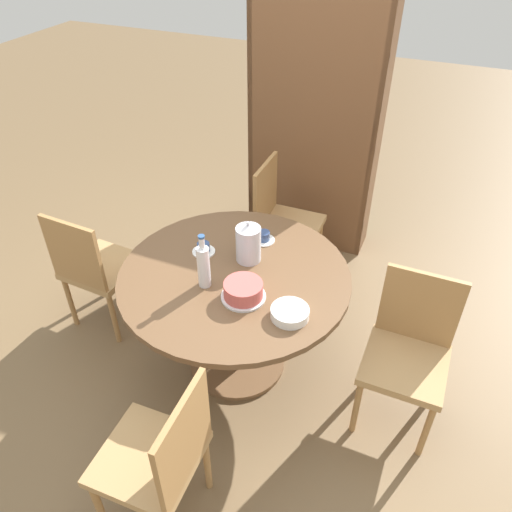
{
  "coord_description": "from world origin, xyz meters",
  "views": [
    {
      "loc": [
        0.91,
        -1.87,
        2.45
      ],
      "look_at": [
        0.0,
        0.3,
        0.63
      ],
      "focal_mm": 35.0,
      "sensor_mm": 36.0,
      "label": 1
    }
  ],
  "objects_px": {
    "chair_b": "(408,350)",
    "chair_d": "(96,267)",
    "water_bottle": "(204,265)",
    "cup_a": "(264,237)",
    "cake_main": "(243,291)",
    "cup_b": "(204,249)",
    "chair_a": "(160,457)",
    "bookshelf": "(313,132)",
    "coffee_pot": "(248,243)",
    "chair_c": "(282,219)"
  },
  "relations": [
    {
      "from": "cake_main",
      "to": "water_bottle",
      "type": "bearing_deg",
      "value": 176.69
    },
    {
      "from": "chair_c",
      "to": "cup_a",
      "type": "relative_size",
      "value": 6.79
    },
    {
      "from": "chair_c",
      "to": "cake_main",
      "type": "bearing_deg",
      "value": -170.69
    },
    {
      "from": "cup_a",
      "to": "cup_b",
      "type": "xyz_separation_m",
      "value": [
        -0.27,
        -0.24,
        0.0
      ]
    },
    {
      "from": "chair_b",
      "to": "chair_d",
      "type": "relative_size",
      "value": 1.0
    },
    {
      "from": "water_bottle",
      "to": "cup_b",
      "type": "bearing_deg",
      "value": 118.9
    },
    {
      "from": "chair_b",
      "to": "cup_b",
      "type": "xyz_separation_m",
      "value": [
        -1.21,
        0.06,
        0.27
      ]
    },
    {
      "from": "chair_b",
      "to": "water_bottle",
      "type": "distance_m",
      "value": 1.15
    },
    {
      "from": "bookshelf",
      "to": "water_bottle",
      "type": "relative_size",
      "value": 5.95
    },
    {
      "from": "cup_b",
      "to": "chair_b",
      "type": "bearing_deg",
      "value": -2.76
    },
    {
      "from": "cup_b",
      "to": "chair_a",
      "type": "bearing_deg",
      "value": -72.85
    },
    {
      "from": "chair_c",
      "to": "cup_a",
      "type": "distance_m",
      "value": 0.68
    },
    {
      "from": "bookshelf",
      "to": "coffee_pot",
      "type": "relative_size",
      "value": 7.49
    },
    {
      "from": "chair_d",
      "to": "coffee_pot",
      "type": "xyz_separation_m",
      "value": [
        0.99,
        0.15,
        0.36
      ]
    },
    {
      "from": "bookshelf",
      "to": "cup_a",
      "type": "xyz_separation_m",
      "value": [
        0.07,
        -1.15,
        -0.18
      ]
    },
    {
      "from": "chair_d",
      "to": "cake_main",
      "type": "xyz_separation_m",
      "value": [
        1.09,
        -0.15,
        0.29
      ]
    },
    {
      "from": "chair_b",
      "to": "coffee_pot",
      "type": "height_order",
      "value": "coffee_pot"
    },
    {
      "from": "water_bottle",
      "to": "cake_main",
      "type": "distance_m",
      "value": 0.24
    },
    {
      "from": "water_bottle",
      "to": "cup_a",
      "type": "relative_size",
      "value": 2.41
    },
    {
      "from": "bookshelf",
      "to": "water_bottle",
      "type": "bearing_deg",
      "value": 87.84
    },
    {
      "from": "cake_main",
      "to": "cup_b",
      "type": "height_order",
      "value": "cake_main"
    },
    {
      "from": "cup_a",
      "to": "water_bottle",
      "type": "bearing_deg",
      "value": -105.69
    },
    {
      "from": "coffee_pot",
      "to": "chair_b",
      "type": "bearing_deg",
      "value": -5.86
    },
    {
      "from": "chair_c",
      "to": "water_bottle",
      "type": "xyz_separation_m",
      "value": [
        -0.03,
        -1.11,
        0.38
      ]
    },
    {
      "from": "chair_d",
      "to": "coffee_pot",
      "type": "height_order",
      "value": "coffee_pot"
    },
    {
      "from": "chair_a",
      "to": "coffee_pot",
      "type": "relative_size",
      "value": 3.55
    },
    {
      "from": "cup_a",
      "to": "chair_b",
      "type": "bearing_deg",
      "value": -17.51
    },
    {
      "from": "water_bottle",
      "to": "cake_main",
      "type": "bearing_deg",
      "value": -3.31
    },
    {
      "from": "chair_c",
      "to": "cup_a",
      "type": "xyz_separation_m",
      "value": [
        0.1,
        -0.62,
        0.27
      ]
    },
    {
      "from": "cake_main",
      "to": "chair_a",
      "type": "bearing_deg",
      "value": -92.37
    },
    {
      "from": "chair_a",
      "to": "chair_d",
      "type": "distance_m",
      "value": 1.42
    },
    {
      "from": "chair_a",
      "to": "water_bottle",
      "type": "bearing_deg",
      "value": -168.28
    },
    {
      "from": "coffee_pot",
      "to": "cake_main",
      "type": "relative_size",
      "value": 1.09
    },
    {
      "from": "chair_d",
      "to": "water_bottle",
      "type": "relative_size",
      "value": 2.82
    },
    {
      "from": "chair_b",
      "to": "coffee_pot",
      "type": "relative_size",
      "value": 3.55
    },
    {
      "from": "water_bottle",
      "to": "chair_d",
      "type": "bearing_deg",
      "value": 171.14
    },
    {
      "from": "bookshelf",
      "to": "cake_main",
      "type": "bearing_deg",
      "value": 95.69
    },
    {
      "from": "chair_a",
      "to": "bookshelf",
      "type": "distance_m",
      "value": 2.51
    },
    {
      "from": "chair_b",
      "to": "bookshelf",
      "type": "relative_size",
      "value": 0.47
    },
    {
      "from": "cup_a",
      "to": "chair_a",
      "type": "bearing_deg",
      "value": -87.53
    },
    {
      "from": "chair_b",
      "to": "coffee_pot",
      "type": "bearing_deg",
      "value": 174.85
    },
    {
      "from": "bookshelf",
      "to": "chair_d",
      "type": "bearing_deg",
      "value": 58.47
    },
    {
      "from": "chair_c",
      "to": "cup_a",
      "type": "height_order",
      "value": "chair_c"
    },
    {
      "from": "water_bottle",
      "to": "coffee_pot",
      "type": "bearing_deg",
      "value": 66.65
    },
    {
      "from": "chair_c",
      "to": "cup_b",
      "type": "relative_size",
      "value": 6.79
    },
    {
      "from": "chair_b",
      "to": "cake_main",
      "type": "bearing_deg",
      "value": -165.65
    },
    {
      "from": "chair_a",
      "to": "chair_b",
      "type": "bearing_deg",
      "value": 137.65
    },
    {
      "from": "bookshelf",
      "to": "coffee_pot",
      "type": "distance_m",
      "value": 1.36
    },
    {
      "from": "chair_a",
      "to": "chair_d",
      "type": "relative_size",
      "value": 1.0
    },
    {
      "from": "chair_a",
      "to": "water_bottle",
      "type": "height_order",
      "value": "water_bottle"
    }
  ]
}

